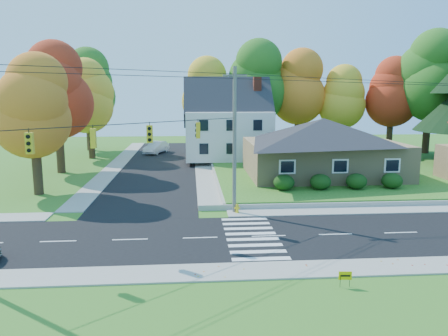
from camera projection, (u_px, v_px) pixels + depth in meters
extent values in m
plane|color=#3D7923|center=(269.00, 236.00, 25.48)|extent=(120.00, 120.00, 0.00)
cube|color=black|center=(269.00, 236.00, 25.48)|extent=(90.00, 8.00, 0.02)
cube|color=black|center=(160.00, 165.00, 50.41)|extent=(8.00, 44.00, 0.02)
cube|color=#9C9A90|center=(256.00, 212.00, 30.39)|extent=(90.00, 2.00, 0.08)
cube|color=#9C9A90|center=(287.00, 270.00, 20.56)|extent=(90.00, 2.00, 0.08)
cube|color=#3D7923|center=(353.00, 168.00, 47.06)|extent=(30.00, 30.00, 0.50)
cube|color=tan|center=(322.00, 158.00, 41.45)|extent=(14.00, 10.00, 3.20)
pyramid|color=#26262B|center=(323.00, 130.00, 40.98)|extent=(14.60, 10.60, 2.20)
cube|color=silver|center=(228.00, 134.00, 52.42)|extent=(10.00, 8.00, 5.60)
pyramid|color=#26262B|center=(228.00, 101.00, 51.73)|extent=(10.40, 8.40, 2.40)
cube|color=brown|center=(257.00, 118.00, 52.34)|extent=(0.90, 0.90, 9.60)
ellipsoid|color=#163A10|center=(284.00, 182.00, 35.14)|extent=(1.70, 1.70, 1.27)
ellipsoid|color=#163A10|center=(320.00, 182.00, 35.37)|extent=(1.70, 1.70, 1.27)
ellipsoid|color=#163A10|center=(356.00, 181.00, 35.60)|extent=(1.70, 1.70, 1.27)
ellipsoid|color=#163A10|center=(392.00, 181.00, 35.83)|extent=(1.70, 1.70, 1.27)
cylinder|color=#666059|center=(234.00, 142.00, 29.62)|extent=(0.26, 0.26, 10.00)
cube|color=#666059|center=(235.00, 75.00, 28.86)|extent=(1.60, 0.12, 0.12)
cube|color=gold|center=(30.00, 143.00, 20.40)|extent=(0.34, 0.26, 1.00)
cube|color=gold|center=(93.00, 138.00, 22.56)|extent=(0.26, 0.34, 1.00)
cube|color=gold|center=(150.00, 134.00, 24.88)|extent=(0.34, 0.26, 1.00)
cube|color=gold|center=(198.00, 130.00, 27.30)|extent=(0.26, 0.34, 1.00)
cylinder|color=black|center=(126.00, 124.00, 23.74)|extent=(13.02, 10.43, 0.04)
cylinder|color=#3F2A19|center=(209.00, 131.00, 58.18)|extent=(0.80, 0.80, 5.40)
sphere|color=gold|center=(209.00, 101.00, 57.51)|extent=(6.72, 6.72, 6.72)
sphere|color=gold|center=(209.00, 89.00, 57.22)|extent=(5.91, 5.91, 5.91)
sphere|color=gold|center=(209.00, 75.00, 56.93)|extent=(5.11, 5.11, 5.11)
cylinder|color=#3F2A19|center=(255.00, 128.00, 57.57)|extent=(0.86, 0.86, 6.30)
sphere|color=#2E6D1E|center=(255.00, 93.00, 56.79)|extent=(7.84, 7.84, 7.84)
sphere|color=#2E6D1E|center=(255.00, 78.00, 56.46)|extent=(6.90, 6.90, 6.90)
sphere|color=#2E6D1E|center=(255.00, 62.00, 56.12)|extent=(5.96, 5.96, 5.96)
cylinder|color=#3F2A19|center=(297.00, 129.00, 59.05)|extent=(0.83, 0.83, 5.85)
sphere|color=orange|center=(298.00, 97.00, 58.33)|extent=(7.28, 7.28, 7.28)
sphere|color=orange|center=(299.00, 83.00, 58.02)|extent=(6.41, 6.41, 6.41)
sphere|color=orange|center=(299.00, 69.00, 57.70)|extent=(5.53, 5.53, 5.53)
cylinder|color=#3F2A19|center=(343.00, 132.00, 58.60)|extent=(0.77, 0.77, 4.95)
sphere|color=gold|center=(344.00, 106.00, 57.99)|extent=(6.16, 6.16, 6.16)
sphere|color=gold|center=(345.00, 94.00, 57.73)|extent=(5.42, 5.42, 5.42)
sphere|color=gold|center=(345.00, 82.00, 57.46)|extent=(4.68, 4.68, 4.68)
cylinder|color=#3F2A19|center=(390.00, 131.00, 58.04)|extent=(0.80, 0.80, 5.40)
sphere|color=#B32E16|center=(392.00, 101.00, 57.37)|extent=(6.72, 6.72, 6.72)
sphere|color=#B32E16|center=(392.00, 89.00, 57.08)|extent=(5.91, 5.91, 5.91)
sphere|color=#B32E16|center=(393.00, 75.00, 56.80)|extent=(5.11, 5.11, 5.11)
cylinder|color=#3F2A19|center=(427.00, 127.00, 56.26)|extent=(0.89, 0.89, 6.75)
sphere|color=#2E6D1E|center=(430.00, 89.00, 55.43)|extent=(8.40, 8.40, 8.40)
sphere|color=#2E6D1E|center=(431.00, 72.00, 55.07)|extent=(7.39, 7.39, 7.39)
sphere|color=#2E6D1E|center=(433.00, 55.00, 54.71)|extent=(6.38, 6.38, 6.38)
cylinder|color=#3F2A19|center=(37.00, 165.00, 35.55)|extent=(0.77, 0.77, 4.95)
sphere|color=orange|center=(34.00, 121.00, 34.94)|extent=(6.16, 6.16, 6.16)
sphere|color=orange|center=(32.00, 101.00, 34.67)|extent=(5.42, 5.42, 5.42)
sphere|color=orange|center=(31.00, 82.00, 34.41)|extent=(4.68, 4.68, 4.68)
cylinder|color=#3F2A19|center=(60.00, 145.00, 45.22)|extent=(0.83, 0.83, 5.85)
sphere|color=#B32E16|center=(57.00, 104.00, 44.49)|extent=(7.28, 7.28, 7.28)
sphere|color=#B32E16|center=(56.00, 86.00, 44.18)|extent=(6.41, 6.41, 6.41)
sphere|color=#B32E16|center=(55.00, 67.00, 43.87)|extent=(5.53, 5.53, 5.53)
cylinder|color=#3F2A19|center=(91.00, 137.00, 55.16)|extent=(0.80, 0.80, 5.40)
sphere|color=gold|center=(90.00, 106.00, 54.49)|extent=(6.72, 6.72, 6.72)
sphere|color=gold|center=(89.00, 92.00, 54.20)|extent=(5.91, 5.91, 5.91)
sphere|color=gold|center=(88.00, 79.00, 53.91)|extent=(5.11, 5.11, 5.11)
cylinder|color=#3F2A19|center=(89.00, 128.00, 62.78)|extent=(0.86, 0.86, 6.30)
sphere|color=#2E6D1E|center=(88.00, 96.00, 62.00)|extent=(7.84, 7.84, 7.84)
sphere|color=#2E6D1E|center=(87.00, 82.00, 61.67)|extent=(6.90, 6.90, 6.90)
sphere|color=#2E6D1E|center=(86.00, 68.00, 61.33)|extent=(5.96, 5.96, 5.96)
imported|color=silver|center=(156.00, 147.00, 59.81)|extent=(3.39, 5.23, 1.63)
cylinder|color=gold|center=(237.00, 213.00, 30.27)|extent=(0.31, 0.31, 0.09)
cylinder|color=gold|center=(237.00, 209.00, 30.22)|extent=(0.21, 0.21, 0.48)
sphere|color=gold|center=(237.00, 205.00, 30.17)|extent=(0.23, 0.23, 0.23)
cylinder|color=gold|center=(237.00, 208.00, 30.21)|extent=(0.40, 0.17, 0.10)
cylinder|color=black|center=(340.00, 282.00, 18.79)|extent=(0.02, 0.02, 0.47)
cylinder|color=black|center=(350.00, 282.00, 18.82)|extent=(0.02, 0.02, 0.47)
cube|color=#DBBA00|center=(345.00, 276.00, 18.76)|extent=(0.57, 0.08, 0.38)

